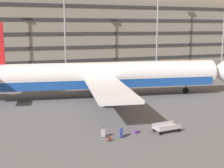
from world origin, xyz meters
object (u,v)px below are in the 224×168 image
baggage_cart (167,127)px  airliner (102,76)px  suitcase_scuffed (136,132)px  backpack_black (109,139)px  suitcase_large (103,133)px  suitcase_teal (121,133)px

baggage_cart → airliner: bearing=93.7°
baggage_cart → suitcase_scuffed: bearing=166.6°
airliner → backpack_black: airliner is taller
airliner → suitcase_large: 16.87m
baggage_cart → suitcase_large: bearing=173.8°
suitcase_teal → baggage_cart: bearing=-1.2°
backpack_black → baggage_cart: size_ratio=0.17×
suitcase_teal → backpack_black: suitcase_teal is taller
airliner → suitcase_scuffed: size_ratio=50.53×
suitcase_scuffed → backpack_black: backpack_black is taller
suitcase_scuffed → suitcase_teal: bearing=-161.1°
backpack_black → baggage_cart: 6.14m
suitcase_large → suitcase_teal: suitcase_teal is taller
suitcase_large → suitcase_teal: (1.56, -0.58, 0.00)m
suitcase_teal → backpack_black: bearing=-158.6°
suitcase_teal → backpack_black: size_ratio=1.77×
airliner → backpack_black: 17.92m
airliner → suitcase_teal: (-3.66, -16.41, -2.64)m
backpack_black → baggage_cart: (6.12, 0.45, 0.18)m
suitcase_scuffed → suitcase_large: suitcase_large is taller
airliner → suitcase_scuffed: (-1.89, -15.80, -2.95)m
airliner → suitcase_large: airliner is taller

